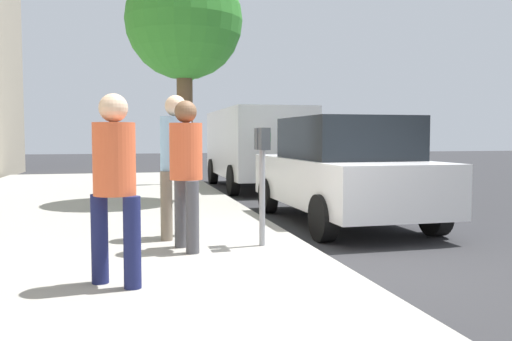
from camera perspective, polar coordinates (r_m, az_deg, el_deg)
ground_plane at (r=6.11m, az=7.42°, el=-10.19°), size 80.00×80.00×0.00m
sidewalk_slab at (r=5.77m, az=-22.14°, el=-10.50°), size 28.00×6.00×0.15m
parking_meter at (r=6.36m, az=0.67°, el=1.01°), size 0.36×0.12×1.41m
pedestrian_at_meter at (r=6.15m, az=-7.47°, el=0.78°), size 0.51×0.37×1.72m
pedestrian_bystander at (r=4.80m, az=-14.85°, el=-0.46°), size 0.39×0.43×1.68m
parking_officer at (r=6.92m, az=-8.52°, el=1.83°), size 0.44×0.43×1.83m
parked_sedan_near at (r=9.02m, az=9.19°, el=0.04°), size 4.42×2.01×1.77m
parked_van_far at (r=14.89m, az=-0.05°, el=2.90°), size 5.22×2.17×2.18m
street_tree at (r=11.15m, az=-7.68°, el=15.30°), size 2.33×2.33×4.78m
traffic_signal at (r=14.89m, az=-7.60°, el=7.95°), size 0.24×0.44×3.60m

